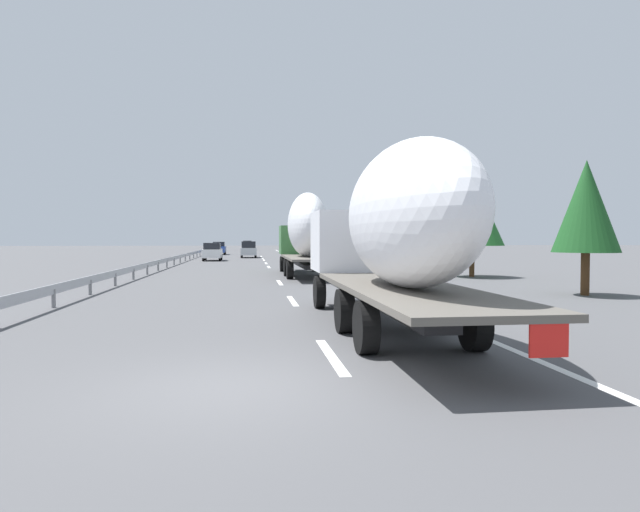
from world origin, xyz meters
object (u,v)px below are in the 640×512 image
(truck_lead, at_px, (305,231))
(car_white_van, at_px, (212,252))
(car_silver_hatch, at_px, (249,249))
(car_black_suv, at_px, (247,246))
(road_sign, at_px, (323,240))
(truck_trailing, at_px, (392,230))
(car_blue_sedan, at_px, (219,248))

(truck_lead, xyz_separation_m, car_white_van, (23.75, 7.00, -1.77))
(car_silver_hatch, distance_m, car_black_suv, 37.60)
(car_silver_hatch, distance_m, road_sign, 18.76)
(truck_lead, bearing_deg, car_white_van, 16.43)
(car_white_van, distance_m, car_silver_hatch, 9.21)
(truck_trailing, relative_size, car_white_van, 3.03)
(car_blue_sedan, relative_size, road_sign, 1.59)
(truck_lead, relative_size, car_black_suv, 3.05)
(truck_lead, relative_size, car_white_van, 2.97)
(car_black_suv, relative_size, road_sign, 1.38)
(truck_trailing, xyz_separation_m, car_white_van, (43.62, 7.00, -1.51))
(car_white_van, bearing_deg, car_silver_hatch, -23.22)
(car_white_van, distance_m, car_blue_sedan, 21.07)
(truck_lead, height_order, truck_trailing, truck_lead)
(truck_lead, height_order, car_black_suv, truck_lead)
(truck_trailing, bearing_deg, car_blue_sedan, 6.57)
(car_white_van, bearing_deg, truck_trailing, -170.88)
(car_silver_hatch, bearing_deg, car_white_van, 156.78)
(truck_trailing, distance_m, car_blue_sedan, 65.13)
(car_black_suv, xyz_separation_m, road_sign, (-55.17, -6.70, 1.15))
(truck_trailing, distance_m, car_silver_hatch, 52.22)
(car_white_van, height_order, car_blue_sedan, car_white_van)
(truck_trailing, bearing_deg, car_black_suv, 2.30)
(road_sign, bearing_deg, car_blue_sedan, 19.27)
(car_blue_sedan, height_order, road_sign, road_sign)
(car_silver_hatch, bearing_deg, car_black_suv, 0.35)
(truck_lead, bearing_deg, car_black_suv, 2.95)
(truck_trailing, bearing_deg, truck_lead, 0.00)
(truck_trailing, relative_size, car_black_suv, 3.11)
(truck_trailing, bearing_deg, road_sign, -5.13)
(truck_trailing, xyz_separation_m, road_sign, (34.52, -3.10, -0.34))
(truck_trailing, height_order, car_blue_sedan, truck_trailing)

